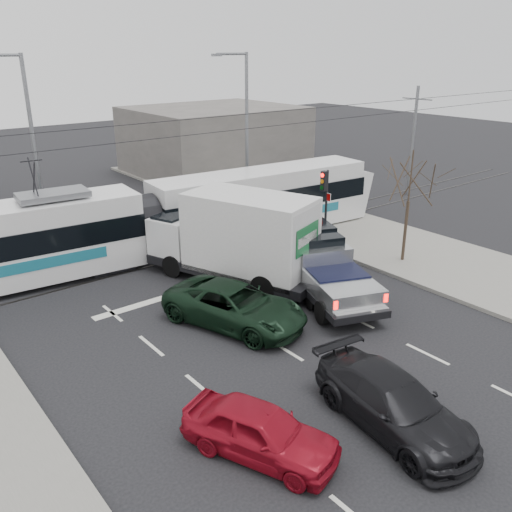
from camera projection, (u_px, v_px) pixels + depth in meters
ground at (323, 334)px, 18.59m from camera, size 120.00×120.00×0.00m
sidewalk_right at (468, 270)px, 23.80m from camera, size 6.00×60.00×0.15m
rails at (174, 253)px, 25.89m from camera, size 60.00×1.60×0.03m
building_right at (215, 140)px, 42.20m from camera, size 12.00×10.00×5.00m
bare_tree at (410, 181)px, 23.47m from camera, size 2.40×2.40×5.00m
traffic_signal at (325, 191)px, 26.12m from camera, size 0.44×0.44×3.60m
street_lamp_near at (244, 124)px, 31.23m from camera, size 2.38×0.25×9.00m
street_lamp_far at (29, 139)px, 26.01m from camera, size 2.38×0.25×9.00m
catenary at (170, 174)px, 24.50m from camera, size 60.00×0.20×7.00m
tram at (144, 222)px, 24.68m from camera, size 24.92×4.74×5.06m
silver_pickup at (321, 266)px, 21.35m from camera, size 4.26×6.66×2.29m
box_truck at (237, 238)px, 22.30m from camera, size 4.99×7.97×3.77m
navy_pickup at (315, 257)px, 22.19m from camera, size 4.08×5.99×2.38m
green_car at (235, 306)px, 19.04m from camera, size 3.96×5.73×1.45m
red_car at (260, 431)px, 12.91m from camera, size 2.94×4.20×1.33m
dark_car at (393, 403)px, 13.85m from camera, size 2.59×5.06×1.41m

